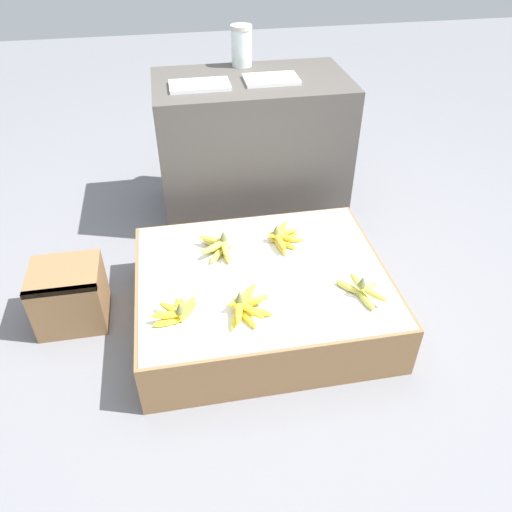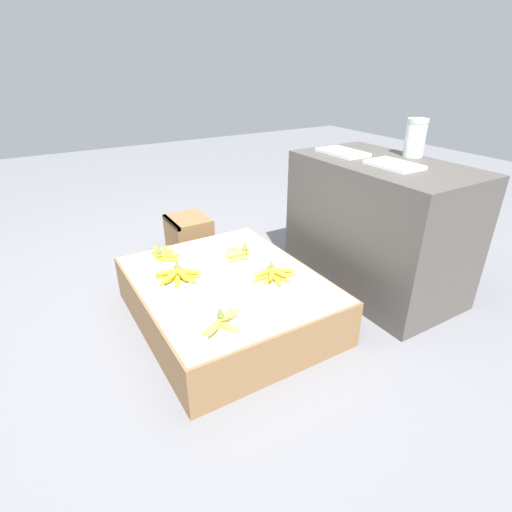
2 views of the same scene
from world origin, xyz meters
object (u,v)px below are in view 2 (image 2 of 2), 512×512
banana_bunch_middle_midright (274,274)px  glass_jar (415,138)px  foam_tray_white (394,165)px  banana_bunch_front_midleft (178,275)px  wooden_crate (189,236)px  banana_bunch_middle_midleft (241,253)px  banana_bunch_front_right (222,322)px  banana_bunch_front_left (164,254)px

banana_bunch_middle_midright → glass_jar: size_ratio=1.16×
banana_bunch_middle_midright → foam_tray_white: foam_tray_white is taller
banana_bunch_front_midleft → foam_tray_white: foam_tray_white is taller
wooden_crate → banana_bunch_front_midleft: bearing=-25.7°
banana_bunch_middle_midleft → glass_jar: glass_jar is taller
banana_bunch_front_right → foam_tray_white: 1.22m
banana_bunch_middle_midright → banana_bunch_front_midleft: bearing=-119.6°
wooden_crate → banana_bunch_middle_midleft: banana_bunch_middle_midleft is taller
banana_bunch_middle_midright → glass_jar: bearing=91.7°
glass_jar → foam_tray_white: size_ratio=0.75×
banana_bunch_front_left → banana_bunch_front_right: 0.75m
wooden_crate → foam_tray_white: size_ratio=1.07×
banana_bunch_front_right → glass_jar: (-0.27, 1.38, 0.59)m
banana_bunch_front_midleft → banana_bunch_front_right: 0.48m
foam_tray_white → banana_bunch_front_right: bearing=-81.9°
glass_jar → banana_bunch_front_midleft: bearing=-98.8°
banana_bunch_middle_midleft → glass_jar: (0.27, 0.99, 0.59)m
banana_bunch_middle_midleft → banana_bunch_front_midleft: bearing=-82.1°
banana_bunch_front_right → wooden_crate: bearing=164.2°
banana_bunch_middle_midleft → foam_tray_white: 0.94m
banana_bunch_middle_midleft → banana_bunch_front_left: bearing=-119.0°
banana_bunch_middle_midright → wooden_crate: bearing=-175.6°
banana_bunch_front_midleft → banana_bunch_front_right: same height
banana_bunch_front_right → banana_bunch_front_midleft: bearing=-179.0°
banana_bunch_front_midleft → wooden_crate: bearing=154.3°
banana_bunch_front_right → banana_bunch_middle_midleft: bearing=144.0°
glass_jar → foam_tray_white: bearing=-68.3°
banana_bunch_middle_midleft → glass_jar: size_ratio=0.98×
banana_bunch_front_left → banana_bunch_front_midleft: size_ratio=0.80×
banana_bunch_front_right → banana_bunch_middle_midleft: 0.66m
banana_bunch_front_midleft → banana_bunch_middle_midleft: size_ratio=1.13×
banana_bunch_front_left → foam_tray_white: bearing=61.7°
banana_bunch_middle_midright → glass_jar: 1.13m
banana_bunch_front_midleft → glass_jar: bearing=81.2°
foam_tray_white → banana_bunch_front_midleft: bearing=-106.2°
banana_bunch_front_left → banana_bunch_middle_midleft: bearing=61.0°
banana_bunch_middle_midright → banana_bunch_middle_midleft: bearing=-174.6°
banana_bunch_middle_midright → foam_tray_white: bearing=83.3°
banana_bunch_middle_midleft → banana_bunch_middle_midright: bearing=5.4°
glass_jar → wooden_crate: bearing=-132.4°
banana_bunch_front_left → banana_bunch_middle_midleft: size_ratio=0.90×
banana_bunch_front_midleft → foam_tray_white: 1.26m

